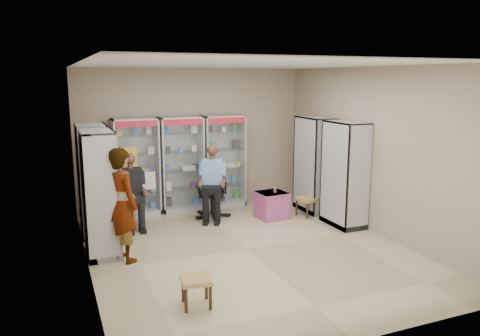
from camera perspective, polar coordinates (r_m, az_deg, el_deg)
name	(u,v)px	position (r m, az deg, el deg)	size (l,w,h in m)	color
floor	(247,249)	(7.89, 0.86, -9.85)	(6.00, 6.00, 0.00)	tan
room_shell	(247,131)	(7.42, 0.90, 4.51)	(5.02, 6.02, 3.01)	tan
cabinet_back_left	(136,167)	(9.81, -12.52, 0.11)	(0.90, 0.50, 2.00)	silver
cabinet_back_mid	(181,164)	(10.01, -7.16, 0.50)	(0.90, 0.50, 2.00)	#A9AAB0
cabinet_back_right	(223,161)	(10.29, -2.05, 0.87)	(0.90, 0.50, 2.00)	#A2A5A9
cabinet_right_far	(314,164)	(9.99, 9.04, 0.43)	(0.50, 0.90, 2.00)	silver
cabinet_right_near	(345,174)	(9.09, 12.64, -0.74)	(0.50, 0.90, 2.00)	#A3A6AA
cabinet_left_far	(93,180)	(8.79, -17.43, -1.38)	(0.50, 0.90, 2.00)	silver
cabinet_left_near	(100,194)	(7.72, -16.68, -3.01)	(0.50, 0.90, 2.00)	#9DA0A4
wooden_chair	(131,202)	(9.18, -13.12, -4.05)	(0.42, 0.42, 0.94)	black
seated_customer	(131,192)	(9.08, -13.12, -2.91)	(0.44, 0.60, 1.34)	black
office_chair	(212,191)	(9.49, -3.45, -2.78)	(0.60, 0.60, 1.10)	black
seated_shopkeeper	(213,184)	(9.41, -3.36, -1.96)	(0.46, 0.64, 1.40)	#70AFDD
pink_trunk	(272,205)	(9.50, 3.87, -4.54)	(0.56, 0.54, 0.54)	#A34171
tea_glass	(275,190)	(9.41, 4.28, -2.66)	(0.07, 0.07, 0.11)	#5A2407
woven_stool_a	(307,207)	(9.74, 8.19, -4.70)	(0.38, 0.38, 0.38)	olive
woven_stool_b	(196,292)	(6.04, -5.33, -14.77)	(0.37, 0.37, 0.37)	olive
standing_man	(122,205)	(7.39, -14.15, -4.39)	(0.65, 0.43, 1.78)	gray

